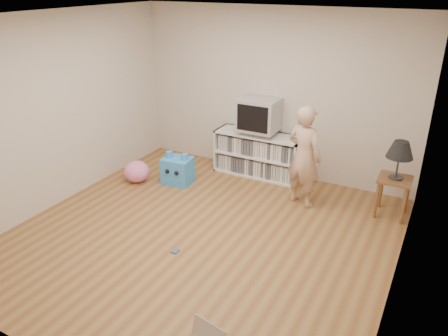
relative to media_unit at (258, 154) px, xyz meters
name	(u,v)px	position (x,y,z in m)	size (l,w,h in m)	color
ground	(201,235)	(0.14, -2.04, -0.35)	(4.50, 4.50, 0.00)	brown
walls	(199,138)	(0.14, -2.04, 0.95)	(4.52, 4.52, 2.60)	beige
ceiling	(196,17)	(0.14, -2.04, 2.25)	(4.50, 4.50, 0.01)	white
media_unit	(258,154)	(0.00, 0.00, 0.00)	(1.40, 0.45, 0.70)	white
dvd_deck	(259,132)	(0.00, -0.02, 0.39)	(0.45, 0.35, 0.07)	gray
crt_tv	(259,114)	(0.00, -0.02, 0.67)	(0.60, 0.53, 0.50)	#A4A4A9
side_table	(394,187)	(2.13, -0.39, 0.07)	(0.42, 0.42, 0.55)	brown
table_lamp	(400,151)	(2.13, -0.39, 0.59)	(0.34, 0.34, 0.52)	#333333
person	(304,157)	(0.95, -0.64, 0.37)	(0.52, 0.34, 1.44)	#D4AB90
playing_cards	(175,251)	(0.05, -2.48, -0.34)	(0.07, 0.09, 0.02)	#3F5AA9
plush_blue	(178,170)	(-0.97, -0.89, -0.14)	(0.46, 0.41, 0.50)	#3292F6
plush_pink	(137,171)	(-1.57, -1.16, -0.18)	(0.40, 0.40, 0.34)	pink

